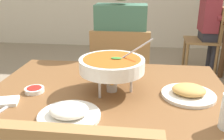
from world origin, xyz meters
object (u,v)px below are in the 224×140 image
object	(u,v)px
rice_plate	(69,113)
appetizer_plate	(189,92)
chair_diner_main	(120,78)
diner_main	(121,48)
curry_bowl	(112,65)
sauce_dish	(34,90)
patron_bg_middle	(212,18)
chair_bg_middle	(209,35)
dining_table_main	(108,112)

from	to	relation	value
rice_plate	appetizer_plate	distance (m)	0.54
chair_diner_main	appetizer_plate	world-z (taller)	chair_diner_main
diner_main	rice_plate	distance (m)	1.00
curry_bowl	chair_diner_main	bearing A→B (deg)	91.43
chair_diner_main	sauce_dish	xyz separation A→B (m)	(-0.34, -0.76, 0.24)
curry_bowl	patron_bg_middle	xyz separation A→B (m)	(1.06, 2.39, -0.12)
diner_main	chair_bg_middle	world-z (taller)	diner_main
chair_diner_main	appetizer_plate	size ratio (longest dim) A/B	3.75
dining_table_main	chair_bg_middle	size ratio (longest dim) A/B	1.26
patron_bg_middle	dining_table_main	bearing A→B (deg)	-114.18
dining_table_main	patron_bg_middle	world-z (taller)	patron_bg_middle
dining_table_main	curry_bowl	bearing A→B (deg)	1.05
curry_bowl	chair_bg_middle	xyz separation A→B (m)	(1.05, 2.39, -0.35)
rice_plate	sauce_dish	world-z (taller)	rice_plate
appetizer_plate	patron_bg_middle	world-z (taller)	patron_bg_middle
chair_diner_main	rice_plate	xyz separation A→B (m)	(-0.12, -0.96, 0.24)
curry_bowl	sauce_dish	xyz separation A→B (m)	(-0.36, -0.05, -0.12)
rice_plate	chair_bg_middle	size ratio (longest dim) A/B	0.27
rice_plate	sauce_dish	size ratio (longest dim) A/B	2.67
appetizer_plate	curry_bowl	bearing A→B (deg)	177.03
chair_bg_middle	chair_diner_main	bearing A→B (deg)	-122.36
sauce_dish	patron_bg_middle	size ratio (longest dim) A/B	0.07
chair_bg_middle	appetizer_plate	bearing A→B (deg)	-106.25
diner_main	chair_bg_middle	bearing A→B (deg)	57.13
rice_plate	patron_bg_middle	xyz separation A→B (m)	(1.19, 2.65, -0.01)
diner_main	curry_bowl	world-z (taller)	diner_main
chair_diner_main	chair_bg_middle	bearing A→B (deg)	57.64
chair_bg_middle	sauce_dish	bearing A→B (deg)	-120.00
diner_main	curry_bowl	bearing A→B (deg)	-88.64
appetizer_plate	chair_bg_middle	distance (m)	2.52
chair_bg_middle	patron_bg_middle	size ratio (longest dim) A/B	0.69
sauce_dish	diner_main	bearing A→B (deg)	66.58
sauce_dish	patron_bg_middle	bearing A→B (deg)	59.92
curry_bowl	rice_plate	size ratio (longest dim) A/B	1.39
rice_plate	dining_table_main	bearing A→B (deg)	65.85
chair_diner_main	appetizer_plate	distance (m)	0.85
chair_diner_main	rice_plate	size ratio (longest dim) A/B	3.75
diner_main	curry_bowl	xyz separation A→B (m)	(0.02, -0.74, 0.12)
curry_bowl	appetizer_plate	size ratio (longest dim) A/B	1.39
chair_diner_main	diner_main	xyz separation A→B (m)	(0.00, 0.03, 0.24)
rice_plate	patron_bg_middle	world-z (taller)	patron_bg_middle
sauce_dish	appetizer_plate	bearing A→B (deg)	2.94
dining_table_main	rice_plate	world-z (taller)	rice_plate
rice_plate	patron_bg_middle	distance (m)	2.90
curry_bowl	rice_plate	world-z (taller)	curry_bowl
chair_bg_middle	patron_bg_middle	xyz separation A→B (m)	(0.00, -0.00, 0.24)
diner_main	chair_diner_main	bearing A→B (deg)	-90.00
chair_diner_main	sauce_dish	world-z (taller)	chair_diner_main
dining_table_main	curry_bowl	distance (m)	0.25
diner_main	sauce_dish	xyz separation A→B (m)	(-0.34, -0.79, -0.00)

